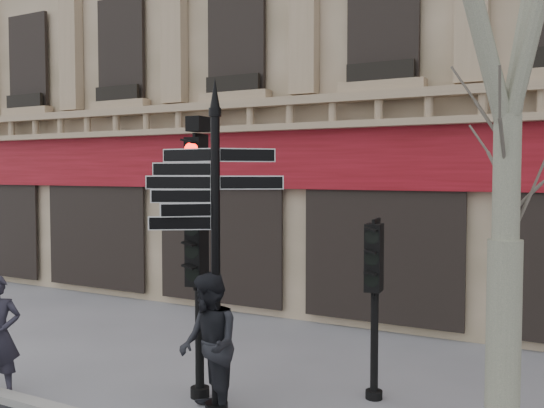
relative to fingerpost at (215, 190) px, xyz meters
The scene contains 4 objects.
fingerpost is the anchor object (origin of this frame).
traffic_signal_main 0.88m from the fingerpost, 143.28° to the left, with size 0.50×0.40×4.12m.
traffic_signal_secondary 2.66m from the fingerpost, 44.05° to the left, with size 0.47×0.36×2.58m.
pedestrian_b 2.09m from the fingerpost, 133.43° to the right, with size 0.96×0.74×1.97m, color black.
Camera 1 is at (4.01, -7.07, 3.31)m, focal length 40.00 mm.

